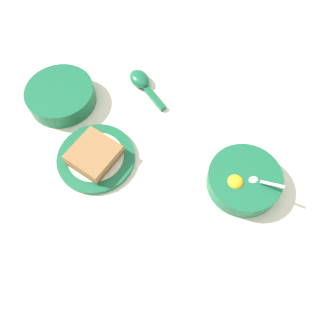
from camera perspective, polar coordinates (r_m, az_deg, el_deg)
The scene contains 6 objects.
ground_plane at distance 0.85m, azimuth -3.36°, elevation 5.26°, with size 3.00×3.00×0.00m, color silver.
egg_bowl at distance 0.79m, azimuth 13.09°, elevation -2.01°, with size 0.17×0.17×0.07m.
toast_plate at distance 0.84m, azimuth -12.40°, elevation 1.74°, with size 0.19×0.19×0.01m.
toast_sandwich at distance 0.81m, azimuth -12.75°, elevation 2.23°, with size 0.15×0.15×0.03m.
soup_spoon at distance 0.95m, azimuth -4.57°, elevation 14.73°, with size 0.08×0.16×0.03m.
congee_bowl at distance 0.95m, azimuth -18.16°, elevation 11.98°, with size 0.18×0.18×0.05m.
Camera 1 is at (0.09, 0.44, 0.73)m, focal length 35.00 mm.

